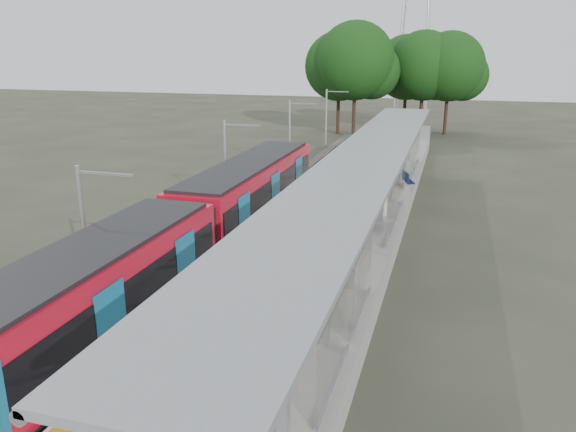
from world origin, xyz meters
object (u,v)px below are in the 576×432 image
at_px(bench_mid, 365,214).
at_px(info_pillar_far, 383,200).
at_px(bench_near, 322,299).
at_px(info_pillar_near, 324,289).
at_px(litter_bin, 344,228).
at_px(bench_far, 407,180).
at_px(train, 186,236).

xyz_separation_m(bench_mid, info_pillar_far, (0.57, 2.03, 0.18)).
bearing_deg(bench_near, info_pillar_near, -64.72).
bearing_deg(info_pillar_far, info_pillar_near, -101.32).
distance_m(bench_mid, litter_bin, 2.16).
xyz_separation_m(bench_far, litter_bin, (-1.81, -10.22, -0.02)).
bearing_deg(info_pillar_near, bench_mid, 90.94).
height_order(bench_near, bench_far, bench_far).
bearing_deg(info_pillar_far, bench_near, -101.72).
distance_m(bench_far, info_pillar_far, 6.15).
relative_size(train, bench_mid, 16.32).
relative_size(bench_near, litter_bin, 1.46).
relative_size(train, bench_near, 19.53).
relative_size(bench_near, bench_mid, 0.84).
bearing_deg(bench_near, bench_far, 78.95).
height_order(bench_near, info_pillar_far, info_pillar_far).
relative_size(info_pillar_near, litter_bin, 2.10).
distance_m(bench_near, litter_bin, 7.23).
relative_size(train, bench_far, 18.88).
bearing_deg(bench_mid, info_pillar_near, -89.00).
bearing_deg(info_pillar_far, bench_mid, -115.07).
height_order(bench_far, info_pillar_far, info_pillar_far).
bearing_deg(litter_bin, bench_near, -84.56).
distance_m(info_pillar_near, litter_bin, 7.37).
bearing_deg(train, info_pillar_near, -25.62).
bearing_deg(bench_far, bench_mid, -117.82).
height_order(train, bench_near, train).
bearing_deg(info_pillar_far, bench_far, 74.67).
distance_m(train, litter_bin, 6.92).
distance_m(bench_near, bench_far, 17.45).
bearing_deg(bench_mid, bench_far, 81.45).
xyz_separation_m(bench_mid, bench_far, (1.22, 8.14, -0.10)).
height_order(bench_near, bench_mid, bench_mid).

